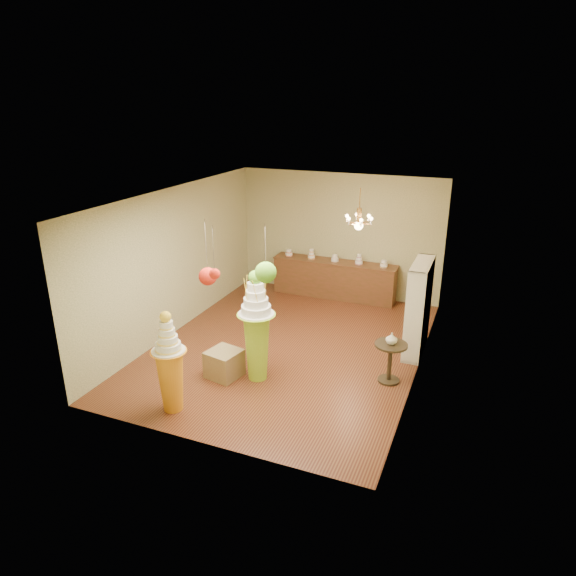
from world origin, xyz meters
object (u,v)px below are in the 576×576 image
at_px(pedestal_green, 257,333).
at_px(round_table, 390,357).
at_px(pedestal_orange, 170,372).
at_px(sideboard, 334,278).

distance_m(pedestal_green, round_table, 2.33).
distance_m(pedestal_green, pedestal_orange, 1.61).
relative_size(pedestal_green, sideboard, 0.66).
height_order(pedestal_orange, sideboard, pedestal_orange).
bearing_deg(sideboard, pedestal_orange, -99.00).
relative_size(pedestal_green, round_table, 2.77).
bearing_deg(pedestal_orange, sideboard, 81.00).
bearing_deg(sideboard, round_table, -59.13).
xyz_separation_m(pedestal_green, round_table, (2.16, 0.76, -0.40)).
relative_size(pedestal_orange, sideboard, 0.55).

